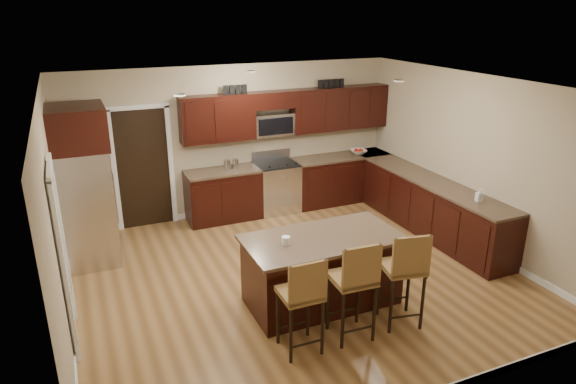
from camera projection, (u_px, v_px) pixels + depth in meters
name	position (u px, v px, depth m)	size (l,w,h in m)	color
floor	(297.00, 276.00, 7.34)	(6.00, 6.00, 0.00)	olive
ceiling	(299.00, 86.00, 6.42)	(6.00, 6.00, 0.00)	silver
wall_back	(235.00, 141.00, 9.25)	(6.00, 6.00, 0.00)	tan
wall_left	(55.00, 223.00, 5.75)	(5.50, 5.50, 0.00)	tan
wall_right	(473.00, 162.00, 8.00)	(5.50, 5.50, 0.00)	tan
base_cabinets	(361.00, 195.00, 9.14)	(4.02, 3.96, 0.92)	black
upper_cabinets	(292.00, 111.00, 9.33)	(4.00, 0.33, 0.80)	black
range	(276.00, 187.00, 9.54)	(0.76, 0.64, 1.11)	silver
microwave	(273.00, 124.00, 9.29)	(0.76, 0.31, 0.40)	silver
doorway	(143.00, 169.00, 8.73)	(0.85, 0.03, 2.06)	black
pantry_door	(62.00, 260.00, 5.62)	(0.03, 0.80, 2.04)	white
letter_decor	(284.00, 86.00, 9.12)	(2.20, 0.03, 0.15)	black
island	(322.00, 272.00, 6.57)	(1.97, 1.04, 0.92)	black
stool_left	(303.00, 295.00, 5.48)	(0.44, 0.44, 1.17)	olive
stool_mid	(355.00, 280.00, 5.71)	(0.49, 0.49, 1.24)	olive
stool_right	(405.00, 268.00, 5.96)	(0.54, 0.54, 1.23)	olive
refrigerator	(85.00, 185.00, 7.40)	(0.79, 0.94, 2.35)	silver
floor_mat	(311.00, 231.00, 8.80)	(1.03, 0.68, 0.01)	brown
fruit_bowl	(359.00, 152.00, 10.03)	(0.32, 0.32, 0.08)	silver
soap_bottle	(480.00, 195.00, 7.54)	(0.09, 0.09, 0.20)	#B2B2B2
canister_tall	(227.00, 165.00, 9.01)	(0.12, 0.12, 0.18)	silver
canister_short	(235.00, 164.00, 9.07)	(0.11, 0.11, 0.18)	silver
island_jar	(286.00, 240.00, 6.20)	(0.10, 0.10, 0.10)	white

